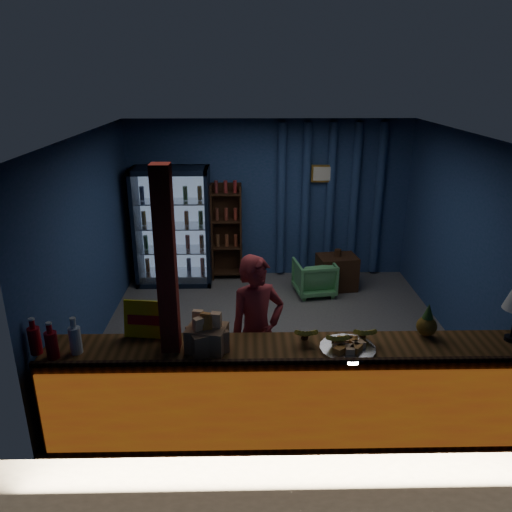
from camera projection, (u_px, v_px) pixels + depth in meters
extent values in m
plane|color=#515154|center=(275.00, 336.00, 6.59)|extent=(4.60, 4.60, 0.00)
plane|color=navy|center=(269.00, 200.00, 8.20)|extent=(4.60, 0.00, 4.60)
plane|color=navy|center=(293.00, 329.00, 4.07)|extent=(4.60, 0.00, 4.60)
plane|color=navy|center=(89.00, 244.00, 6.09)|extent=(0.00, 4.40, 4.40)
plane|color=navy|center=(462.00, 241.00, 6.18)|extent=(0.00, 4.40, 4.40)
plane|color=#472D19|center=(279.00, 135.00, 5.69)|extent=(4.60, 4.60, 0.00)
cube|color=brown|center=(288.00, 392.00, 4.64)|extent=(4.40, 0.55, 0.95)
cube|color=red|center=(290.00, 411.00, 4.37)|extent=(4.35, 0.02, 0.81)
cube|color=#372211|center=(292.00, 361.00, 4.22)|extent=(4.40, 0.04, 0.04)
cube|color=maroon|center=(170.00, 313.00, 4.34)|extent=(0.16, 0.16, 2.60)
cube|color=black|center=(175.00, 222.00, 8.22)|extent=(1.20, 0.06, 1.90)
cube|color=black|center=(137.00, 227.00, 7.95)|extent=(0.06, 0.60, 1.90)
cube|color=black|center=(209.00, 227.00, 7.98)|extent=(0.06, 0.60, 1.90)
cube|color=black|center=(169.00, 170.00, 7.65)|extent=(1.20, 0.60, 0.08)
cube|color=black|center=(176.00, 279.00, 8.28)|extent=(1.20, 0.60, 0.08)
cube|color=#99B2D8|center=(175.00, 223.00, 8.17)|extent=(1.08, 0.02, 1.74)
cube|color=white|center=(170.00, 232.00, 7.70)|extent=(1.12, 0.02, 1.78)
cube|color=black|center=(170.00, 233.00, 7.68)|extent=(0.05, 0.05, 1.80)
cube|color=silver|center=(176.00, 272.00, 8.23)|extent=(1.08, 0.48, 0.02)
cylinder|color=#9D4716|center=(148.00, 265.00, 8.18)|extent=(0.07, 0.07, 0.22)
cylinder|color=#18631D|center=(161.00, 265.00, 8.19)|extent=(0.07, 0.07, 0.22)
cylinder|color=#A06E18|center=(175.00, 265.00, 8.19)|extent=(0.07, 0.07, 0.22)
cylinder|color=navy|center=(189.00, 265.00, 8.19)|extent=(0.07, 0.07, 0.22)
cylinder|color=maroon|center=(203.00, 265.00, 8.20)|extent=(0.07, 0.07, 0.22)
cube|color=silver|center=(174.00, 249.00, 8.10)|extent=(1.08, 0.48, 0.02)
cylinder|color=#18631D|center=(146.00, 242.00, 8.04)|extent=(0.07, 0.07, 0.22)
cylinder|color=#A06E18|center=(160.00, 242.00, 8.05)|extent=(0.07, 0.07, 0.22)
cylinder|color=navy|center=(174.00, 242.00, 8.05)|extent=(0.07, 0.07, 0.22)
cylinder|color=maroon|center=(188.00, 242.00, 8.06)|extent=(0.07, 0.07, 0.22)
cylinder|color=#9D4716|center=(202.00, 242.00, 8.06)|extent=(0.07, 0.07, 0.22)
cube|color=silver|center=(173.00, 226.00, 7.96)|extent=(1.08, 0.48, 0.02)
cylinder|color=#A06E18|center=(144.00, 218.00, 7.90)|extent=(0.07, 0.07, 0.22)
cylinder|color=navy|center=(158.00, 218.00, 7.91)|extent=(0.07, 0.07, 0.22)
cylinder|color=maroon|center=(172.00, 218.00, 7.91)|extent=(0.07, 0.07, 0.22)
cylinder|color=#9D4716|center=(187.00, 218.00, 7.92)|extent=(0.07, 0.07, 0.22)
cylinder|color=#18631D|center=(201.00, 218.00, 7.92)|extent=(0.07, 0.07, 0.22)
cube|color=silver|center=(171.00, 201.00, 7.82)|extent=(1.08, 0.48, 0.02)
cylinder|color=navy|center=(142.00, 193.00, 7.77)|extent=(0.07, 0.07, 0.22)
cylinder|color=maroon|center=(156.00, 193.00, 7.77)|extent=(0.07, 0.07, 0.22)
cylinder|color=#9D4716|center=(171.00, 193.00, 7.77)|extent=(0.07, 0.07, 0.22)
cylinder|color=#18631D|center=(185.00, 193.00, 7.78)|extent=(0.07, 0.07, 0.22)
cylinder|color=#A06E18|center=(200.00, 193.00, 7.78)|extent=(0.07, 0.07, 0.22)
cube|color=#372211|center=(227.00, 230.00, 8.31)|extent=(0.50, 0.02, 1.60)
cube|color=#372211|center=(212.00, 232.00, 8.19)|extent=(0.03, 0.28, 1.60)
cube|color=#372211|center=(241.00, 232.00, 8.20)|extent=(0.03, 0.28, 1.60)
cube|color=#372211|center=(227.00, 272.00, 8.43)|extent=(0.46, 0.26, 0.02)
cube|color=#372211|center=(227.00, 247.00, 8.28)|extent=(0.46, 0.26, 0.02)
cube|color=#372211|center=(226.00, 221.00, 8.12)|extent=(0.46, 0.26, 0.02)
cube|color=#372211|center=(226.00, 194.00, 7.97)|extent=(0.46, 0.26, 0.02)
cylinder|color=navy|center=(281.00, 201.00, 8.15)|extent=(0.14, 0.14, 2.50)
cylinder|color=navy|center=(306.00, 200.00, 8.16)|extent=(0.14, 0.14, 2.50)
cylinder|color=navy|center=(330.00, 200.00, 8.17)|extent=(0.14, 0.14, 2.50)
cylinder|color=navy|center=(354.00, 200.00, 8.17)|extent=(0.14, 0.14, 2.50)
cylinder|color=navy|center=(378.00, 200.00, 8.18)|extent=(0.14, 0.14, 2.50)
cube|color=gold|center=(322.00, 174.00, 7.97)|extent=(0.36, 0.03, 0.28)
cube|color=silver|center=(323.00, 174.00, 7.95)|extent=(0.30, 0.01, 0.22)
imported|color=maroon|center=(257.00, 333.00, 5.01)|extent=(0.70, 0.60, 1.62)
imported|color=#50A15F|center=(314.00, 277.00, 7.75)|extent=(0.67, 0.69, 0.55)
cube|color=#372211|center=(337.00, 272.00, 7.95)|extent=(0.66, 0.52, 0.55)
cylinder|color=#372211|center=(338.00, 253.00, 7.84)|extent=(0.11, 0.11, 0.11)
cube|color=yellow|center=(148.00, 319.00, 4.60)|extent=(0.45, 0.14, 0.36)
cube|color=#A80B14|center=(147.00, 320.00, 4.58)|extent=(0.37, 0.07, 0.09)
cylinder|color=#A80B14|center=(35.00, 341.00, 4.34)|extent=(0.11, 0.11, 0.24)
cylinder|color=#A80B14|center=(32.00, 323.00, 4.28)|extent=(0.05, 0.05, 0.10)
cylinder|color=white|center=(31.00, 319.00, 4.27)|extent=(0.05, 0.05, 0.02)
cylinder|color=#A80B14|center=(52.00, 345.00, 4.27)|extent=(0.11, 0.11, 0.24)
cylinder|color=#A80B14|center=(49.00, 328.00, 4.21)|extent=(0.05, 0.05, 0.10)
cylinder|color=white|center=(48.00, 323.00, 4.20)|extent=(0.05, 0.05, 0.02)
cylinder|color=silver|center=(75.00, 340.00, 4.35)|extent=(0.11, 0.11, 0.24)
cylinder|color=silver|center=(73.00, 323.00, 4.29)|extent=(0.05, 0.05, 0.10)
cylinder|color=white|center=(72.00, 319.00, 4.27)|extent=(0.05, 0.05, 0.02)
cube|color=#A97B51|center=(207.00, 340.00, 4.40)|extent=(0.40, 0.37, 0.20)
cube|color=orange|center=(198.00, 324.00, 4.31)|extent=(0.10, 0.09, 0.13)
cube|color=orange|center=(207.00, 323.00, 4.34)|extent=(0.10, 0.09, 0.13)
cube|color=orange|center=(215.00, 321.00, 4.37)|extent=(0.10, 0.09, 0.13)
cube|color=#A97B51|center=(207.00, 338.00, 4.41)|extent=(0.39, 0.35, 0.22)
cube|color=orange|center=(197.00, 319.00, 4.37)|extent=(0.10, 0.08, 0.14)
cube|color=orange|center=(206.00, 320.00, 4.35)|extent=(0.10, 0.08, 0.14)
cube|color=orange|center=(216.00, 321.00, 4.34)|extent=(0.10, 0.08, 0.14)
cylinder|color=silver|center=(348.00, 349.00, 4.43)|extent=(0.50, 0.50, 0.03)
cube|color=orange|center=(359.00, 344.00, 4.41)|extent=(0.11, 0.08, 0.05)
cube|color=orange|center=(354.00, 341.00, 4.48)|extent=(0.13, 0.13, 0.05)
cube|color=orange|center=(346.00, 339.00, 4.50)|extent=(0.08, 0.11, 0.05)
cube|color=orange|center=(339.00, 341.00, 4.47)|extent=(0.13, 0.13, 0.05)
cube|color=orange|center=(337.00, 345.00, 4.41)|extent=(0.11, 0.08, 0.05)
cube|color=orange|center=(341.00, 349.00, 4.35)|extent=(0.13, 0.13, 0.05)
cube|color=orange|center=(350.00, 350.00, 4.32)|extent=(0.08, 0.11, 0.05)
cube|color=orange|center=(357.00, 349.00, 4.35)|extent=(0.13, 0.13, 0.05)
cylinder|color=black|center=(511.00, 338.00, 4.58)|extent=(0.12, 0.12, 0.04)
sphere|color=#8D5A19|center=(427.00, 326.00, 4.63)|extent=(0.19, 0.19, 0.19)
cone|color=#2B561D|center=(429.00, 311.00, 4.57)|extent=(0.10, 0.10, 0.15)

